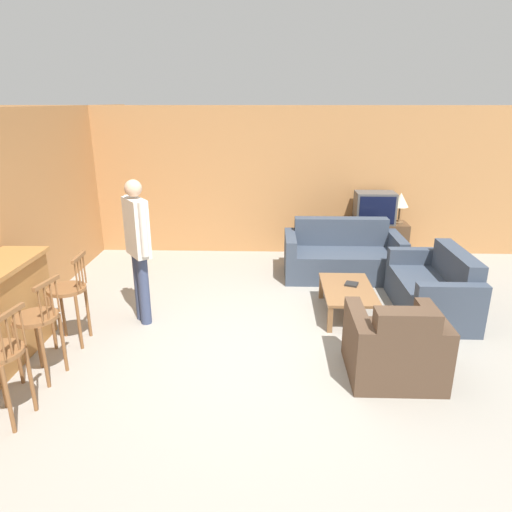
# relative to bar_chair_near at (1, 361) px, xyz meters

# --- Properties ---
(ground_plane) EXTENTS (24.00, 24.00, 0.00)m
(ground_plane) POSITION_rel_bar_chair_near_xyz_m (2.22, 1.24, -0.59)
(ground_plane) COLOR gray
(wall_back) EXTENTS (9.40, 0.08, 2.60)m
(wall_back) POSITION_rel_bar_chair_near_xyz_m (2.22, 4.86, 0.71)
(wall_back) COLOR #B27A47
(wall_back) RESTS_ON ground_plane
(wall_left) EXTENTS (0.08, 8.62, 2.60)m
(wall_left) POSITION_rel_bar_chair_near_xyz_m (-0.92, 2.55, 0.71)
(wall_left) COLOR #B27A47
(wall_left) RESTS_ON ground_plane
(bar_chair_near) EXTENTS (0.47, 0.47, 1.06)m
(bar_chair_near) POSITION_rel_bar_chair_near_xyz_m (0.00, 0.00, 0.00)
(bar_chair_near) COLOR brown
(bar_chair_near) RESTS_ON ground_plane
(bar_chair_mid) EXTENTS (0.49, 0.49, 1.06)m
(bar_chair_mid) POSITION_rel_bar_chair_near_xyz_m (-0.00, 0.65, 0.00)
(bar_chair_mid) COLOR brown
(bar_chair_mid) RESTS_ON ground_plane
(bar_chair_far) EXTENTS (0.44, 0.44, 1.06)m
(bar_chair_far) POSITION_rel_bar_chair_near_xyz_m (0.00, 1.36, 0.00)
(bar_chair_far) COLOR brown
(bar_chair_far) RESTS_ON ground_plane
(couch_far) EXTENTS (1.81, 0.89, 0.88)m
(couch_far) POSITION_rel_bar_chair_near_xyz_m (3.40, 3.62, -0.28)
(couch_far) COLOR #384251
(couch_far) RESTS_ON ground_plane
(armchair_near) EXTENTS (0.90, 0.84, 0.86)m
(armchair_near) POSITION_rel_bar_chair_near_xyz_m (3.52, 0.79, -0.27)
(armchair_near) COLOR #4C3828
(armchair_near) RESTS_ON ground_plane
(loveseat_right) EXTENTS (0.82, 1.51, 0.85)m
(loveseat_right) POSITION_rel_bar_chair_near_xyz_m (4.42, 2.32, -0.28)
(loveseat_right) COLOR #384251
(loveseat_right) RESTS_ON ground_plane
(coffee_table) EXTENTS (0.65, 1.10, 0.37)m
(coffee_table) POSITION_rel_bar_chair_near_xyz_m (3.27, 2.22, -0.27)
(coffee_table) COLOR brown
(coffee_table) RESTS_ON ground_plane
(tv_unit) EXTENTS (1.19, 0.45, 0.65)m
(tv_unit) POSITION_rel_bar_chair_near_xyz_m (4.06, 4.51, -0.27)
(tv_unit) COLOR #513823
(tv_unit) RESTS_ON ground_plane
(tv) EXTENTS (0.67, 0.43, 0.54)m
(tv) POSITION_rel_bar_chair_near_xyz_m (4.06, 4.51, 0.33)
(tv) COLOR #4C4C4C
(tv) RESTS_ON tv_unit
(book_on_table) EXTENTS (0.20, 0.20, 0.02)m
(book_on_table) POSITION_rel_bar_chair_near_xyz_m (3.34, 2.33, -0.21)
(book_on_table) COLOR black
(book_on_table) RESTS_ON coffee_table
(table_lamp) EXTENTS (0.28, 0.28, 0.54)m
(table_lamp) POSITION_rel_bar_chair_near_xyz_m (4.49, 4.51, 0.45)
(table_lamp) COLOR brown
(table_lamp) RESTS_ON tv_unit
(person_by_window) EXTENTS (0.39, 0.47, 1.81)m
(person_by_window) POSITION_rel_bar_chair_near_xyz_m (0.66, 1.94, 0.44)
(person_by_window) COLOR #384260
(person_by_window) RESTS_ON ground_plane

